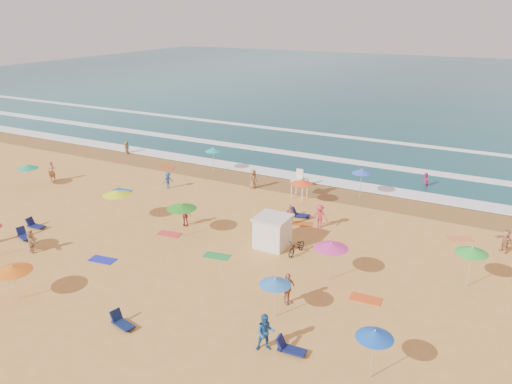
% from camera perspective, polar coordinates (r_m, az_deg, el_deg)
% --- Properties ---
extents(ground, '(220.00, 220.00, 0.00)m').
position_cam_1_polar(ground, '(35.66, -7.11, -4.74)').
color(ground, gold).
rests_on(ground, ground).
extents(ocean, '(220.00, 140.00, 0.18)m').
position_cam_1_polar(ocean, '(112.89, 18.41, 11.60)').
color(ocean, '#0C4756').
rests_on(ocean, ground).
extents(wet_sand, '(220.00, 220.00, 0.00)m').
position_cam_1_polar(wet_sand, '(45.66, 1.83, 1.10)').
color(wet_sand, olive).
rests_on(wet_sand, ground).
extents(surf_foam, '(200.00, 18.70, 0.05)m').
position_cam_1_polar(surf_foam, '(53.33, 6.03, 3.93)').
color(surf_foam, white).
rests_on(surf_foam, ground).
extents(cabana, '(2.00, 2.00, 2.00)m').
position_cam_1_polar(cabana, '(33.25, 1.90, -4.61)').
color(cabana, white).
rests_on(cabana, ground).
extents(cabana_roof, '(2.20, 2.20, 0.12)m').
position_cam_1_polar(cabana_roof, '(32.82, 1.92, -2.93)').
color(cabana_roof, silver).
rests_on(cabana_roof, cabana).
extents(bicycle, '(0.90, 1.98, 1.00)m').
position_cam_1_polar(bicycle, '(32.51, 4.68, -6.25)').
color(bicycle, black).
rests_on(bicycle, ground).
extents(lifeguard_stand, '(1.20, 1.20, 2.10)m').
position_cam_1_polar(lifeguard_stand, '(41.87, 4.99, 0.74)').
color(lifeguard_stand, white).
rests_on(lifeguard_stand, ground).
extents(beach_umbrellas, '(61.65, 25.88, 0.80)m').
position_cam_1_polar(beach_umbrellas, '(32.32, -2.61, -3.15)').
color(beach_umbrellas, '#289321').
rests_on(beach_umbrellas, ground).
extents(loungers, '(42.76, 21.55, 0.34)m').
position_cam_1_polar(loungers, '(28.90, -1.95, -10.56)').
color(loungers, '#101750').
rests_on(loungers, ground).
extents(towels, '(37.17, 25.40, 0.03)m').
position_cam_1_polar(towels, '(36.33, -9.71, -4.37)').
color(towels, '#B11641').
rests_on(towels, ground).
extents(beachgoers, '(46.95, 27.81, 2.15)m').
position_cam_1_polar(beachgoers, '(36.91, -3.30, -2.35)').
color(beachgoers, '#C53146').
rests_on(beachgoers, ground).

